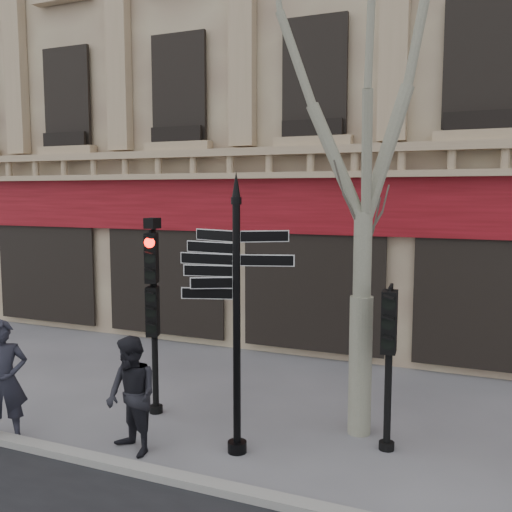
{
  "coord_description": "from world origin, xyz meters",
  "views": [
    {
      "loc": [
        3.91,
        -7.71,
        3.9
      ],
      "look_at": [
        0.39,
        0.6,
        2.9
      ],
      "focal_mm": 40.0,
      "sensor_mm": 36.0,
      "label": 1
    }
  ],
  "objects_px": {
    "fingerpost": "(236,267)",
    "traffic_signal_secondary": "(389,339)",
    "pedestrian_b": "(132,396)",
    "plane_tree": "(367,44)",
    "pedestrian_a": "(4,381)",
    "traffic_signal_main": "(154,291)"
  },
  "relations": [
    {
      "from": "fingerpost",
      "to": "traffic_signal_secondary",
      "type": "height_order",
      "value": "fingerpost"
    },
    {
      "from": "fingerpost",
      "to": "pedestrian_b",
      "type": "distance_m",
      "value": 2.49
    },
    {
      "from": "plane_tree",
      "to": "pedestrian_b",
      "type": "height_order",
      "value": "plane_tree"
    },
    {
      "from": "fingerpost",
      "to": "plane_tree",
      "type": "xyz_separation_m",
      "value": [
        1.54,
        1.4,
        3.3
      ]
    },
    {
      "from": "fingerpost",
      "to": "pedestrian_a",
      "type": "distance_m",
      "value": 4.13
    },
    {
      "from": "fingerpost",
      "to": "traffic_signal_main",
      "type": "xyz_separation_m",
      "value": [
        -1.99,
        0.85,
        -0.64
      ]
    },
    {
      "from": "fingerpost",
      "to": "plane_tree",
      "type": "bearing_deg",
      "value": 34.6
    },
    {
      "from": "fingerpost",
      "to": "pedestrian_b",
      "type": "relative_size",
      "value": 2.37
    },
    {
      "from": "traffic_signal_main",
      "to": "traffic_signal_secondary",
      "type": "bearing_deg",
      "value": -19.24
    },
    {
      "from": "plane_tree",
      "to": "pedestrian_a",
      "type": "xyz_separation_m",
      "value": [
        -5.07,
        -2.46,
        -5.17
      ]
    },
    {
      "from": "fingerpost",
      "to": "traffic_signal_secondary",
      "type": "relative_size",
      "value": 1.71
    },
    {
      "from": "traffic_signal_secondary",
      "to": "pedestrian_a",
      "type": "xyz_separation_m",
      "value": [
        -5.6,
        -2.02,
        -0.75
      ]
    },
    {
      "from": "plane_tree",
      "to": "pedestrian_a",
      "type": "bearing_deg",
      "value": -154.17
    },
    {
      "from": "pedestrian_b",
      "to": "traffic_signal_secondary",
      "type": "bearing_deg",
      "value": 48.61
    },
    {
      "from": "traffic_signal_main",
      "to": "pedestrian_a",
      "type": "height_order",
      "value": "traffic_signal_main"
    },
    {
      "from": "traffic_signal_secondary",
      "to": "plane_tree",
      "type": "bearing_deg",
      "value": 135.7
    },
    {
      "from": "pedestrian_a",
      "to": "traffic_signal_main",
      "type": "bearing_deg",
      "value": 7.37
    },
    {
      "from": "fingerpost",
      "to": "pedestrian_b",
      "type": "xyz_separation_m",
      "value": [
        -1.43,
        -0.64,
        -1.94
      ]
    },
    {
      "from": "traffic_signal_main",
      "to": "pedestrian_a",
      "type": "distance_m",
      "value": 2.74
    },
    {
      "from": "traffic_signal_main",
      "to": "traffic_signal_secondary",
      "type": "relative_size",
      "value": 1.41
    },
    {
      "from": "pedestrian_a",
      "to": "pedestrian_b",
      "type": "relative_size",
      "value": 1.09
    },
    {
      "from": "fingerpost",
      "to": "traffic_signal_secondary",
      "type": "bearing_deg",
      "value": 17.48
    }
  ]
}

